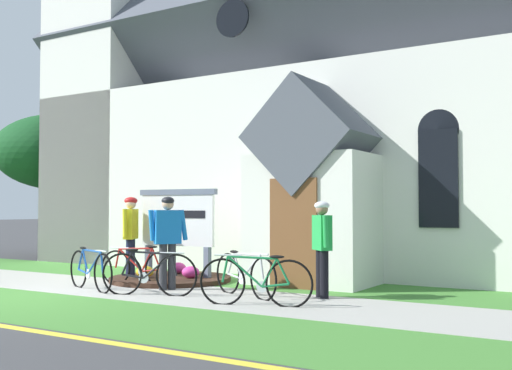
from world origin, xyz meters
TOP-DOWN VIEW (x-y plane):
  - ground at (0.00, 4.00)m, footprint 140.00×140.00m
  - sidewalk_slab at (1.03, 1.76)m, footprint 32.00×2.24m
  - grass_verge at (1.03, -0.50)m, footprint 32.00×2.28m
  - church_lawn at (1.03, 3.98)m, footprint 24.00×2.20m
  - church_building at (0.68, 10.08)m, footprint 14.17×12.45m
  - church_sign at (0.75, 3.37)m, footprint 1.91×0.25m
  - flower_bed at (0.75, 3.16)m, footprint 2.52×2.52m
  - bicycle_green at (3.27, 2.08)m, footprint 1.68×0.73m
  - bicycle_orange at (1.78, 1.31)m, footprint 1.66×0.64m
  - bicycle_silver at (3.98, 1.29)m, footprint 1.75×0.58m
  - bicycle_white at (0.37, 1.28)m, footprint 1.71×0.62m
  - bicycle_black at (0.63, 2.30)m, footprint 1.74×0.29m
  - cyclist_in_yellow_jersey at (1.60, 2.04)m, footprint 0.49×0.61m
  - cyclist_in_red_jersey at (4.49, 2.61)m, footprint 0.47×0.61m
  - cyclist_in_blue_jersey at (-0.11, 2.87)m, footprint 0.40×0.67m
  - yard_deciduous_tree at (-7.08, 6.90)m, footprint 4.13×4.13m

SIDE VIEW (x-z plane):
  - ground at x=0.00m, z-range 0.00..0.00m
  - grass_verge at x=1.03m, z-range 0.00..0.01m
  - church_lawn at x=1.03m, z-range 0.00..0.01m
  - sidewalk_slab at x=1.03m, z-range 0.00..0.01m
  - flower_bed at x=0.75m, z-range -0.10..0.24m
  - bicycle_black at x=0.63m, z-range -0.04..0.77m
  - bicycle_white at x=0.37m, z-range -0.03..0.78m
  - bicycle_green at x=3.27m, z-range -0.02..0.78m
  - bicycle_orange at x=1.78m, z-range -0.03..0.81m
  - bicycle_silver at x=3.98m, z-range -0.02..0.80m
  - cyclist_in_red_jersey at x=4.49m, z-range 0.14..1.78m
  - cyclist_in_yellow_jersey at x=1.60m, z-range 0.16..1.90m
  - cyclist_in_blue_jersey at x=-0.11m, z-range 0.17..1.93m
  - church_sign at x=0.75m, z-range 0.29..2.22m
  - yard_deciduous_tree at x=-7.08m, z-range 1.06..5.67m
  - church_building at x=0.68m, z-range -2.09..11.70m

